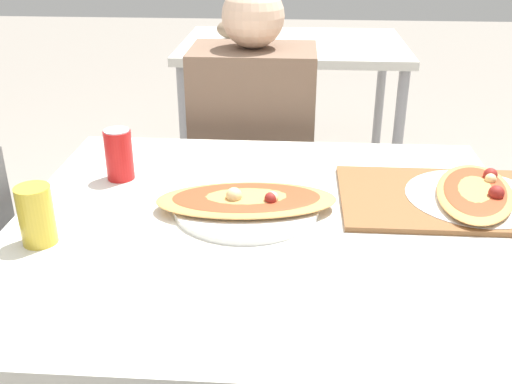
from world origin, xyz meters
name	(u,v)px	position (x,y,z in m)	size (l,w,h in m)	color
dining_table	(266,250)	(0.00, 0.00, 0.65)	(1.08, 0.96, 0.73)	silver
chair_far_seated	(255,173)	(-0.08, 0.81, 0.48)	(0.40, 0.40, 0.84)	#4C4C4C
person_seated	(253,134)	(-0.08, 0.70, 0.67)	(0.39, 0.29, 1.13)	#2D2D38
pizza_main	(247,202)	(-0.05, 0.05, 0.74)	(0.41, 0.32, 0.06)	white
soda_can	(119,155)	(-0.37, 0.20, 0.79)	(0.07, 0.07, 0.12)	red
drink_glass	(36,215)	(-0.44, -0.12, 0.79)	(0.07, 0.07, 0.12)	gold
serving_tray	(440,199)	(0.39, 0.12, 0.73)	(0.45, 0.32, 0.01)	brown
pizza_second	(475,195)	(0.46, 0.12, 0.74)	(0.30, 0.36, 0.06)	white
background_table	(285,53)	(-0.01, 1.89, 0.67)	(1.10, 0.80, 0.85)	silver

